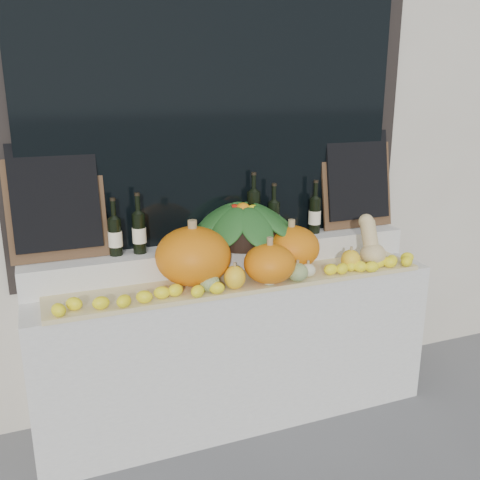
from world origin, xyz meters
name	(u,v)px	position (x,y,z in m)	size (l,w,h in m)	color
storefront_facade	(193,32)	(0.00, 2.25, 2.25)	(7.00, 0.94, 4.50)	beige
display_sill	(235,346)	(0.00, 1.52, 0.44)	(2.30, 0.55, 0.88)	silver
rear_tier	(226,256)	(0.00, 1.68, 0.96)	(2.30, 0.25, 0.16)	silver
straw_bedding	(243,282)	(0.00, 1.40, 0.89)	(2.10, 0.32, 0.03)	tan
pumpkin_left	(193,256)	(-0.27, 1.45, 1.06)	(0.40, 0.40, 0.31)	orange
pumpkin_right	(291,247)	(0.33, 1.49, 1.03)	(0.33, 0.33, 0.25)	orange
pumpkin_center	(270,263)	(0.12, 1.32, 1.01)	(0.28, 0.28, 0.21)	orange
butternut_squash	(371,245)	(0.80, 1.37, 1.03)	(0.15, 0.21, 0.29)	#D8BB7F
decorative_gourds	(279,272)	(0.17, 1.31, 0.96)	(0.98, 0.17, 0.15)	#33651E
lemon_heap	(251,281)	(0.00, 1.29, 0.94)	(2.20, 0.16, 0.06)	#FFF11A
produce_bowl	(243,222)	(0.10, 1.66, 1.16)	(0.69, 0.69, 0.25)	black
wine_bottle_far_left	(115,236)	(-0.64, 1.68, 1.15)	(0.08, 0.08, 0.32)	black
wine_bottle_near_left	(139,232)	(-0.51, 1.67, 1.16)	(0.08, 0.08, 0.34)	black
wine_bottle_tall	(254,214)	(0.19, 1.71, 1.19)	(0.08, 0.08, 0.40)	black
wine_bottle_near_right	(274,219)	(0.31, 1.68, 1.15)	(0.08, 0.08, 0.33)	black
wine_bottle_far_right	(315,215)	(0.59, 1.69, 1.15)	(0.08, 0.08, 0.33)	black
chalkboard_left	(56,199)	(-0.92, 1.74, 1.36)	(0.50, 0.14, 0.61)	#4C331E
chalkboard_right	(357,178)	(0.92, 1.74, 1.36)	(0.50, 0.14, 0.61)	#4C331E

